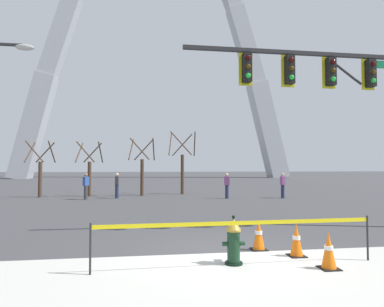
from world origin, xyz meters
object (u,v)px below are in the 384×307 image
object	(u,v)px
traffic_signal_gantry	(343,92)
pedestrian_walking_left	(117,185)
traffic_cone_curb_edge	(259,235)
traffic_cone_mid_sidewalk	(329,251)
traffic_cone_by_hydrant	(296,240)
fire_hydrant	(233,241)
monument_arch	(157,48)
pedestrian_standing_center	(86,186)
pedestrian_walking_right	(227,185)
pedestrian_near_trees	(283,185)

from	to	relation	value
traffic_signal_gantry	pedestrian_walking_left	distance (m)	14.47
traffic_cone_curb_edge	traffic_cone_mid_sidewalk	bearing A→B (deg)	-61.93
traffic_cone_by_hydrant	traffic_cone_curb_edge	distance (m)	0.91
fire_hydrant	traffic_cone_mid_sidewalk	distance (m)	1.84
monument_arch	pedestrian_standing_center	xyz separation A→B (m)	(-5.37, -36.83, -22.16)
fire_hydrant	traffic_cone_curb_edge	bearing A→B (deg)	48.66
pedestrian_walking_left	pedestrian_walking_right	world-z (taller)	same
pedestrian_walking_left	monument_arch	bearing A→B (deg)	84.38
pedestrian_near_trees	pedestrian_walking_left	bearing A→B (deg)	172.51
monument_arch	pedestrian_standing_center	distance (m)	43.32
pedestrian_near_trees	traffic_signal_gantry	bearing A→B (deg)	-102.83
monument_arch	pedestrian_walking_left	size ratio (longest dim) A/B	33.40
fire_hydrant	traffic_cone_curb_edge	distance (m)	1.37
pedestrian_standing_center	pedestrian_walking_right	xyz separation A→B (m)	(8.64, -0.56, 0.00)
fire_hydrant	pedestrian_walking_right	xyz separation A→B (m)	(3.26, 13.47, 0.35)
traffic_cone_by_hydrant	pedestrian_near_trees	world-z (taller)	pedestrian_near_trees
traffic_cone_curb_edge	pedestrian_walking_right	size ratio (longest dim) A/B	0.46
traffic_cone_mid_sidewalk	fire_hydrant	bearing A→B (deg)	162.05
traffic_cone_mid_sidewalk	traffic_cone_by_hydrant	bearing A→B (deg)	102.85
monument_arch	traffic_signal_gantry	bearing A→B (deg)	-84.58
pedestrian_walking_left	pedestrian_near_trees	bearing A→B (deg)	-7.49
traffic_cone_by_hydrant	traffic_cone_mid_sidewalk	world-z (taller)	same
traffic_signal_gantry	pedestrian_near_trees	bearing A→B (deg)	77.17
pedestrian_walking_left	pedestrian_walking_right	xyz separation A→B (m)	(6.84, -1.09, 0.00)
traffic_cone_mid_sidewalk	pedestrian_near_trees	bearing A→B (deg)	69.76
monument_arch	pedestrian_near_trees	xyz separation A→B (m)	(6.83, -37.67, -22.16)
traffic_cone_by_hydrant	monument_arch	world-z (taller)	monument_arch
traffic_cone_mid_sidewalk	pedestrian_walking_left	world-z (taller)	pedestrian_walking_left
pedestrian_standing_center	pedestrian_near_trees	world-z (taller)	same
pedestrian_walking_left	traffic_signal_gantry	bearing A→B (deg)	-54.68
fire_hydrant	traffic_cone_by_hydrant	world-z (taller)	fire_hydrant
pedestrian_standing_center	pedestrian_walking_left	bearing A→B (deg)	16.17
fire_hydrant	traffic_signal_gantry	world-z (taller)	traffic_signal_gantry
pedestrian_walking_left	pedestrian_walking_right	distance (m)	6.93
pedestrian_near_trees	pedestrian_walking_right	bearing A→B (deg)	175.49
traffic_cone_curb_edge	pedestrian_near_trees	size ratio (longest dim) A/B	0.46
traffic_cone_by_hydrant	pedestrian_near_trees	size ratio (longest dim) A/B	0.46
fire_hydrant	pedestrian_walking_right	distance (m)	13.87
traffic_cone_mid_sidewalk	pedestrian_walking_left	distance (m)	16.04
traffic_cone_curb_edge	pedestrian_walking_left	distance (m)	14.26
traffic_cone_curb_edge	pedestrian_walking_right	distance (m)	12.68
monument_arch	fire_hydrant	bearing A→B (deg)	-89.99
fire_hydrant	pedestrian_standing_center	size ratio (longest dim) A/B	0.62
traffic_cone_mid_sidewalk	pedestrian_near_trees	size ratio (longest dim) A/B	0.46
traffic_signal_gantry	pedestrian_walking_right	size ratio (longest dim) A/B	4.92
traffic_signal_gantry	pedestrian_standing_center	world-z (taller)	traffic_signal_gantry
traffic_cone_by_hydrant	pedestrian_walking_left	xyz separation A→B (m)	(-5.11, 14.19, 0.46)
traffic_cone_by_hydrant	pedestrian_near_trees	xyz separation A→B (m)	(5.28, 12.83, 0.46)
fire_hydrant	monument_arch	size ratio (longest dim) A/B	0.02
traffic_cone_curb_edge	pedestrian_near_trees	world-z (taller)	pedestrian_near_trees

